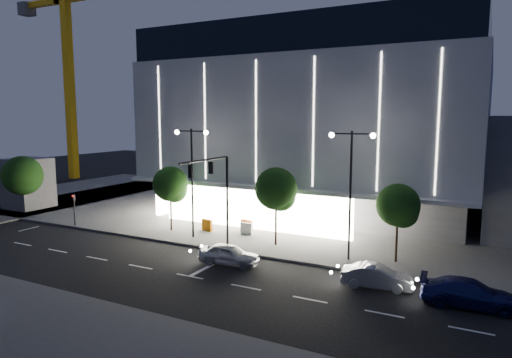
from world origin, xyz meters
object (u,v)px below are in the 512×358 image
object	(u,v)px
ped_signal_far	(74,206)
tree_right	(398,208)
car_third	(470,293)
street_lamp_west	(192,167)
traffic_mast	(217,186)
street_lamp_east	(351,176)
tree_left	(171,186)
car_second	(377,277)
car_lead	(229,254)
barrier_c	(247,226)
barrier_a	(207,225)
tree_mid	(276,191)
barrier_d	(247,229)
tower_crane	(72,49)

from	to	relation	value
ped_signal_far	tree_right	distance (m)	28.21
car_third	street_lamp_west	bearing A→B (deg)	73.51
traffic_mast	street_lamp_east	size ratio (longest dim) A/B	0.79
tree_left	car_second	world-z (taller)	tree_left
tree_right	car_lead	distance (m)	11.81
ped_signal_far	barrier_c	world-z (taller)	ped_signal_far
tree_right	car_second	distance (m)	6.01
street_lamp_west	car_second	world-z (taller)	street_lamp_west
barrier_a	tree_mid	bearing A→B (deg)	2.77
tree_mid	barrier_a	size ratio (longest dim) A/B	5.59
tree_mid	car_third	distance (m)	15.26
tree_mid	barrier_c	world-z (taller)	tree_mid
car_second	barrier_d	distance (m)	14.04
street_lamp_west	tree_right	size ratio (longest dim) A/B	1.63
tower_crane	barrier_c	xyz separation A→B (m)	(40.94, -18.37, -19.86)
barrier_c	traffic_mast	bearing A→B (deg)	-70.98
street_lamp_east	ped_signal_far	distance (m)	25.37
tree_mid	tree_right	world-z (taller)	tree_mid
tree_mid	tree_right	size ratio (longest dim) A/B	1.12
traffic_mast	barrier_c	size ratio (longest dim) A/B	6.43
tree_left	car_third	distance (m)	24.62
street_lamp_east	ped_signal_far	world-z (taller)	street_lamp_east
tree_left	tower_crane	bearing A→B (deg)	149.02
car_lead	barrier_d	bearing A→B (deg)	13.13
tree_left	barrier_c	world-z (taller)	tree_left
tree_left	barrier_a	distance (m)	4.60
tree_right	barrier_d	size ratio (longest dim) A/B	5.01
street_lamp_west	barrier_d	distance (m)	6.91
traffic_mast	barrier_c	distance (m)	7.72
tree_left	tree_mid	xyz separation A→B (m)	(10.00, 0.00, 0.30)
ped_signal_far	car_third	size ratio (longest dim) A/B	0.60
street_lamp_west	street_lamp_east	xyz separation A→B (m)	(13.00, 0.00, 0.00)
traffic_mast	barrier_d	xyz separation A→B (m)	(-0.47, 5.34, -4.38)
tower_crane	car_third	bearing A→B (deg)	-24.28
tree_right	barrier_a	xyz separation A→B (m)	(-16.14, 1.22, -3.23)
tree_mid	barrier_c	bearing A→B (deg)	146.94
tree_left	car_third	bearing A→B (deg)	-13.05
tower_crane	barrier_d	distance (m)	49.86
street_lamp_west	car_second	size ratio (longest dim) A/B	2.21
street_lamp_east	barrier_a	size ratio (longest dim) A/B	8.18
street_lamp_east	tower_crane	size ratio (longest dim) A/B	0.28
traffic_mast	tree_left	distance (m)	7.95
tree_mid	tree_right	bearing A→B (deg)	-0.00
tree_mid	car_second	xyz separation A→B (m)	(8.82, -5.08, -3.66)
traffic_mast	ped_signal_far	world-z (taller)	traffic_mast
traffic_mast	street_lamp_east	distance (m)	9.43
street_lamp_east	tree_right	world-z (taller)	street_lamp_east
street_lamp_west	car_second	bearing A→B (deg)	-14.35
tree_mid	car_third	bearing A→B (deg)	-21.80
car_lead	car_second	size ratio (longest dim) A/B	1.01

